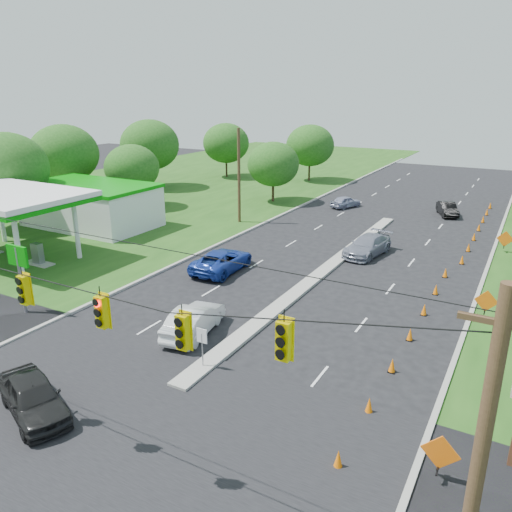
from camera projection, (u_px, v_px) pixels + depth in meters
The scene contains 40 objects.
ground at pixel (108, 444), 18.21m from camera, with size 160.00×160.00×0.00m, color black.
grass_left at pixel (33, 223), 48.68m from camera, with size 40.00×160.00×0.06m, color #1E4714.
cross_street at pixel (108, 444), 18.21m from camera, with size 160.00×14.00×0.02m, color black.
curb_left at pixel (261, 225), 47.72m from camera, with size 0.25×110.00×0.16m, color gray.
curb_right at pixel (491, 258), 38.35m from camera, with size 0.25×110.00×0.16m, color gray.
median at pixel (324, 271), 35.59m from camera, with size 1.00×34.00×0.18m, color gray.
median_sign at pixel (202, 340), 22.71m from camera, with size 0.55×0.06×2.05m.
signal_span at pixel (70, 333), 15.84m from camera, with size 25.60×0.32×9.00m.
utility_pole_far_left at pixel (239, 176), 47.41m from camera, with size 0.28×0.28×9.00m, color #422D1C.
gas_station at pixel (78, 203), 45.12m from camera, with size 18.40×19.70×5.20m.
cone_0 at pixel (338, 459), 17.00m from camera, with size 0.32×0.32×0.70m, color orange.
cone_1 at pixel (369, 405), 19.89m from camera, with size 0.32×0.32×0.70m, color orange.
cone_2 at pixel (392, 365), 22.79m from camera, with size 0.32×0.32×0.70m, color orange.
cone_3 at pixel (410, 334), 25.68m from camera, with size 0.32×0.32×0.70m, color orange.
cone_4 at pixel (424, 309), 28.58m from camera, with size 0.32×0.32×0.70m, color orange.
cone_5 at pixel (436, 289), 31.48m from camera, with size 0.32×0.32×0.70m, color orange.
cone_6 at pixel (445, 273), 34.37m from camera, with size 0.32×0.32×0.70m, color orange.
cone_7 at pixel (462, 260), 36.99m from camera, with size 0.32×0.32×0.70m, color orange.
cone_8 at pixel (469, 247), 39.89m from camera, with size 0.32×0.32×0.70m, color orange.
cone_9 at pixel (474, 237), 42.78m from camera, with size 0.32×0.32×0.70m, color orange.
cone_10 at pixel (479, 227), 45.68m from camera, with size 0.32×0.32×0.70m, color orange.
cone_11 at pixel (483, 219), 48.57m from camera, with size 0.32×0.32×0.70m, color orange.
cone_12 at pixel (487, 212), 51.47m from camera, with size 0.32×0.32×0.70m, color orange.
cone_13 at pixel (490, 205), 54.37m from camera, with size 0.32×0.32×0.70m, color orange.
work_sign_0 at pixel (440, 454), 16.16m from camera, with size 1.27×0.58×1.37m.
work_sign_1 at pixel (486, 302), 27.75m from camera, with size 1.27×0.58×1.37m.
work_sign_2 at pixel (505, 240), 39.33m from camera, with size 1.27×0.58×1.37m.
tree_1 at pixel (6, 168), 45.27m from camera, with size 7.56×7.56×8.82m.
tree_2 at pixel (132, 168), 53.73m from camera, with size 5.88×5.88×6.86m.
tree_3 at pixel (150, 145), 64.40m from camera, with size 7.56×7.56×8.82m.
tree_4 at pixel (226, 143), 72.67m from camera, with size 6.72×6.72×7.84m.
tree_5 at pixel (273, 164), 56.44m from camera, with size 5.88×5.88×6.86m.
tree_6 at pixel (310, 145), 69.58m from camera, with size 6.72×6.72×7.84m.
tree_14 at pixel (64, 154), 55.40m from camera, with size 7.56×7.56×8.82m.
black_sedan at pixel (33, 397), 19.69m from camera, with size 1.84×4.57×1.56m, color black.
white_sedan at pixel (194, 320), 26.25m from camera, with size 1.65×4.74×1.56m, color silver.
blue_pickup at pixel (222, 260), 35.47m from camera, with size 2.59×5.62×1.56m, color #1B379B.
silver_car_far at pixel (367, 246), 38.89m from camera, with size 2.17×5.34×1.55m, color gray.
silver_car_oncoming at pixel (346, 202), 54.81m from camera, with size 1.53×3.81×1.30m, color #8B8FAB.
dark_car_receding at pixel (447, 209), 51.25m from camera, with size 1.47×4.23×1.39m, color black.
Camera 1 is at (12.09, -10.53, 12.30)m, focal length 35.00 mm.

